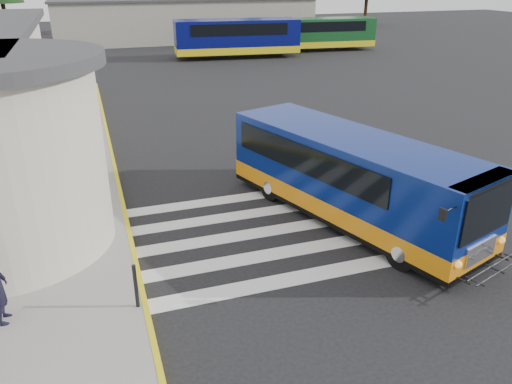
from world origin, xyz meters
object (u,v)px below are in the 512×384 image
object	(u,v)px
bollard	(136,286)
far_bus_b	(322,32)
far_bus_a	(237,36)
transit_bus	(351,180)

from	to	relation	value
bollard	far_bus_b	distance (m)	39.61
far_bus_b	far_bus_a	bearing A→B (deg)	105.09
bollard	far_bus_a	size ratio (longest dim) A/B	0.10
transit_bus	bollard	world-z (taller)	transit_bus
far_bus_b	bollard	bearing A→B (deg)	153.60
bollard	transit_bus	bearing A→B (deg)	21.77
transit_bus	far_bus_b	distance (m)	34.39
bollard	far_bus_a	xyz separation A→B (m)	(11.91, 32.33, 1.06)
bollard	far_bus_b	world-z (taller)	far_bus_b
transit_bus	far_bus_b	world-z (taller)	far_bus_b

